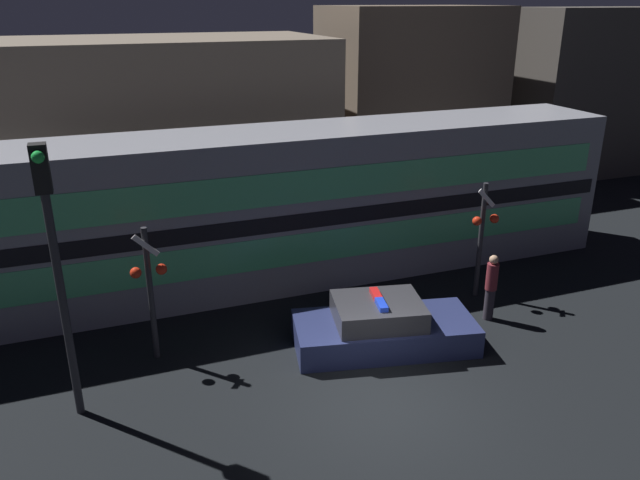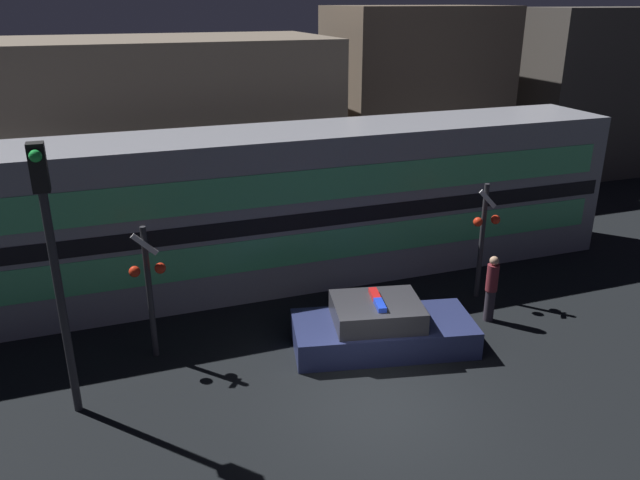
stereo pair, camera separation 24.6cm
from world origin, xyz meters
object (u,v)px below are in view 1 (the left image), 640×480
at_px(police_car, 383,328).
at_px(train, 266,209).
at_px(traffic_light_corner, 55,253).
at_px(pedestrian, 491,287).
at_px(crossing_signal_near, 482,233).

bearing_deg(police_car, train, 119.51).
distance_m(train, police_car, 5.34).
height_order(train, traffic_light_corner, traffic_light_corner).
bearing_deg(traffic_light_corner, police_car, 1.46).
xyz_separation_m(pedestrian, crossing_signal_near, (0.52, 1.30, 1.00)).
distance_m(crossing_signal_near, traffic_light_corner, 11.09).
bearing_deg(train, traffic_light_corner, -137.96).
height_order(police_car, pedestrian, pedestrian).
relative_size(crossing_signal_near, traffic_light_corner, 0.60).
distance_m(police_car, pedestrian, 3.31).
bearing_deg(traffic_light_corner, train, 42.04).
relative_size(train, police_car, 4.67).
relative_size(train, traffic_light_corner, 3.88).
distance_m(train, traffic_light_corner, 7.57).
relative_size(police_car, crossing_signal_near, 1.40).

